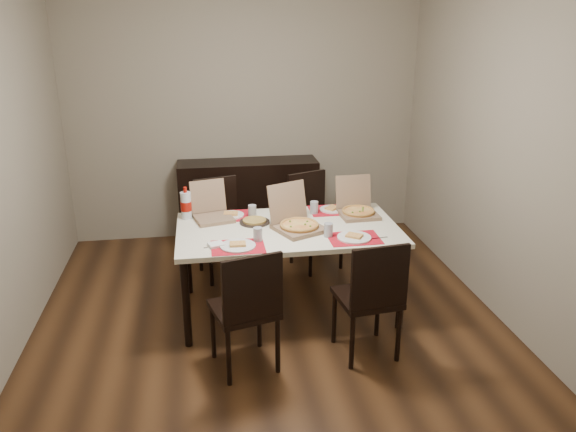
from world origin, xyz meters
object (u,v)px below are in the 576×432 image
object	(u,v)px
sideboard	(249,201)
chair_far_left	(220,223)
dining_table	(288,235)
chair_near_right	(371,295)
dip_bowl	(295,219)
chair_near_left	(247,306)
pizza_box_center	(297,223)
soda_bottle	(186,205)
chair_far_right	(313,216)

from	to	relation	value
sideboard	chair_far_left	xyz separation A→B (m)	(-0.34, -0.80, 0.06)
dining_table	chair_near_right	bearing A→B (deg)	-59.10
dining_table	dip_bowl	size ratio (longest dim) A/B	16.05
dining_table	chair_near_left	xyz separation A→B (m)	(-0.41, -0.83, -0.17)
pizza_box_center	soda_bottle	distance (m)	0.97
dining_table	chair_near_left	world-z (taller)	chair_near_left
soda_bottle	sideboard	bearing A→B (deg)	63.64
sideboard	chair_near_right	size ratio (longest dim) A/B	1.61
chair_near_left	dip_bowl	xyz separation A→B (m)	(0.50, 0.98, 0.25)
chair_near_left	chair_near_right	bearing A→B (deg)	1.84
chair_near_left	dip_bowl	distance (m)	1.13
chair_near_right	pizza_box_center	world-z (taller)	pizza_box_center
dining_table	chair_far_right	world-z (taller)	chair_far_right
chair_near_left	pizza_box_center	distance (m)	0.96
dining_table	chair_far_right	bearing A→B (deg)	66.57
soda_bottle	chair_far_left	bearing A→B (deg)	58.90
chair_near_left	chair_far_left	world-z (taller)	same
sideboard	chair_far_right	xyz separation A→B (m)	(0.57, -0.74, 0.06)
soda_bottle	dip_bowl	bearing A→B (deg)	-12.12
chair_far_right	sideboard	bearing A→B (deg)	127.56
sideboard	chair_near_right	xyz separation A→B (m)	(0.66, -2.43, 0.06)
sideboard	chair_far_right	size ratio (longest dim) A/B	1.61
chair_far_right	soda_bottle	xyz separation A→B (m)	(-1.21, -0.55, 0.36)
pizza_box_center	dip_bowl	bearing A→B (deg)	84.60
dining_table	dip_bowl	distance (m)	0.19
chair_near_left	dip_bowl	size ratio (longest dim) A/B	8.29
sideboard	dining_table	bearing A→B (deg)	-83.67
dip_bowl	dining_table	bearing A→B (deg)	-118.87
dining_table	soda_bottle	world-z (taller)	soda_bottle
pizza_box_center	dip_bowl	world-z (taller)	pizza_box_center
dining_table	chair_near_left	distance (m)	0.94
dip_bowl	chair_near_left	bearing A→B (deg)	-116.95
chair_near_right	chair_far_right	distance (m)	1.69
sideboard	pizza_box_center	world-z (taller)	pizza_box_center
chair_near_right	dip_bowl	size ratio (longest dim) A/B	8.29
chair_near_right	dip_bowl	distance (m)	1.06
sideboard	dining_table	xyz separation A→B (m)	(0.18, -1.64, 0.23)
sideboard	dip_bowl	xyz separation A→B (m)	(0.27, -1.48, 0.31)
chair_far_right	soda_bottle	bearing A→B (deg)	-155.62
chair_far_left	dip_bowl	size ratio (longest dim) A/B	8.29
chair_near_right	chair_far_right	world-z (taller)	same
chair_near_right	chair_far_right	bearing A→B (deg)	93.02
sideboard	pizza_box_center	xyz separation A→B (m)	(0.25, -1.69, 0.36)
chair_near_left	dip_bowl	bearing A→B (deg)	63.05
chair_near_left	chair_far_left	distance (m)	1.66
sideboard	pizza_box_center	distance (m)	1.74
pizza_box_center	soda_bottle	size ratio (longest dim) A/B	1.79
chair_near_right	soda_bottle	bearing A→B (deg)	138.55
chair_far_left	sideboard	bearing A→B (deg)	66.72
dining_table	chair_far_right	size ratio (longest dim) A/B	1.94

